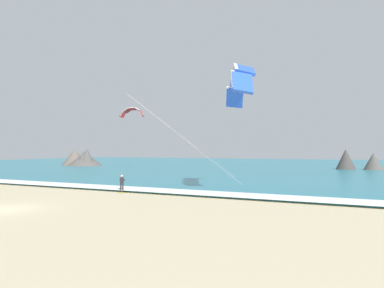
% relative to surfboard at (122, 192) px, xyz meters
% --- Properties ---
extents(ground_plane, '(200.00, 200.00, 0.00)m').
position_rel_surfboard_xyz_m(ground_plane, '(-1.78, -10.77, -0.03)').
color(ground_plane, '#C6B78E').
extents(sea, '(200.00, 120.00, 0.20)m').
position_rel_surfboard_xyz_m(sea, '(-1.78, 60.40, 0.07)').
color(sea, teal).
rests_on(sea, ground).
extents(surf_foam, '(200.00, 3.02, 0.04)m').
position_rel_surfboard_xyz_m(surf_foam, '(-1.78, 1.40, 0.19)').
color(surf_foam, white).
rests_on(surf_foam, sea).
extents(surfboard, '(1.00, 1.45, 0.09)m').
position_rel_surfboard_xyz_m(surfboard, '(0.00, 0.00, 0.00)').
color(surfboard, yellow).
rests_on(surfboard, ground).
extents(kitesurfer, '(0.66, 0.66, 1.69)m').
position_rel_surfboard_xyz_m(kitesurfer, '(-0.01, 0.02, 0.91)').
color(kitesurfer, '#232328').
rests_on(kitesurfer, ground).
extents(kite_primary, '(12.64, 9.35, 10.82)m').
position_rel_surfboard_xyz_m(kite_primary, '(10.46, 4.13, 10.59)').
color(kite_primary, blue).
extents(kite_distant, '(5.79, 1.46, 2.08)m').
position_rel_surfboard_xyz_m(kite_distant, '(-19.79, 30.11, 11.94)').
color(kite_distant, red).
extents(headland_right, '(8.77, 4.33, 4.26)m').
position_rel_surfboard_xyz_m(headland_right, '(21.99, 47.06, 1.94)').
color(headland_right, '#47423D').
rests_on(headland_right, ground).
extents(headland_left, '(11.39, 8.94, 4.45)m').
position_rel_surfboard_xyz_m(headland_left, '(-40.11, 37.61, 1.94)').
color(headland_left, '#56514C').
rests_on(headland_left, ground).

